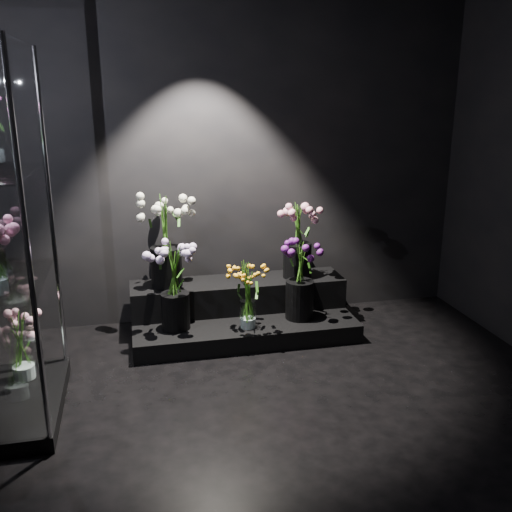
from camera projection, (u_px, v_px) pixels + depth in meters
name	position (u px, v px, depth m)	size (l,w,h in m)	color
floor	(301.00, 441.00, 3.30)	(4.00, 4.00, 0.00)	black
wall_back	(235.00, 158.00, 4.77)	(4.00, 4.00, 0.00)	black
display_riser	(241.00, 311.00, 4.78)	(1.80, 0.80, 0.40)	black
bouquet_orange_bells	(248.00, 295.00, 4.41)	(0.29, 0.29, 0.53)	white
bouquet_lilac	(174.00, 279.00, 4.36)	(0.41, 0.41, 0.70)	black
bouquet_purple	(300.00, 275.00, 4.58)	(0.39, 0.39, 0.64)	black
bouquet_cream_roses	(165.00, 234.00, 4.56)	(0.51, 0.51, 0.75)	black
bouquet_pink_roses	(298.00, 236.00, 4.80)	(0.36, 0.36, 0.64)	black
bouquet_case_base_pink	(21.00, 344.00, 3.73)	(0.40, 0.40, 0.47)	white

